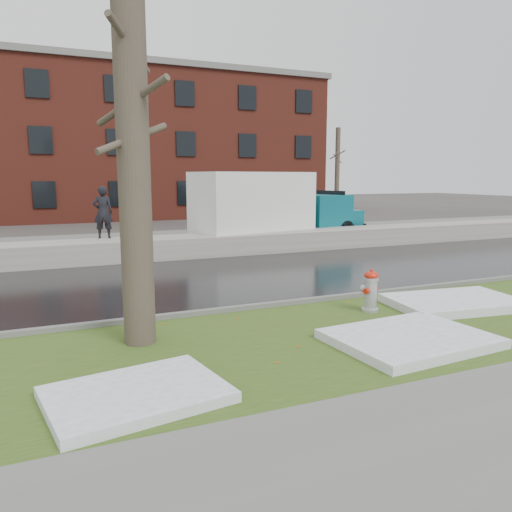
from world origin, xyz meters
name	(u,v)px	position (x,y,z in m)	size (l,w,h in m)	color
ground	(310,318)	(0.00, 0.00, 0.00)	(120.00, 120.00, 0.00)	#47423D
verge	(344,334)	(0.00, -1.25, 0.02)	(60.00, 4.50, 0.04)	#2D4517
road	(232,277)	(0.00, 4.50, 0.01)	(60.00, 7.00, 0.03)	black
parking_lot	(164,242)	(0.00, 13.00, 0.01)	(60.00, 9.00, 0.03)	slate
curb	(288,303)	(0.00, 1.00, 0.07)	(60.00, 0.15, 0.14)	slate
snowbank	(191,246)	(0.00, 8.70, 0.38)	(60.00, 1.60, 0.75)	#A49E96
brick_building	(135,148)	(2.00, 30.00, 5.00)	(26.00, 12.00, 10.00)	maroon
bg_tree_center	(18,169)	(-6.00, 26.00, 3.33)	(1.40, 1.62, 6.50)	brown
bg_tree_right	(337,170)	(16.00, 24.00, 3.33)	(1.40, 1.62, 6.50)	brown
fire_hydrant	(371,289)	(1.35, -0.19, 0.53)	(0.45, 0.43, 0.91)	#A9ACB1
tree	(133,143)	(-3.52, -0.24, 3.43)	(1.30, 1.48, 6.74)	brown
box_truck	(272,207)	(3.85, 9.96, 1.62)	(9.28, 3.71, 3.06)	black
worker	(103,212)	(-2.95, 9.30, 1.66)	(0.66, 0.43, 1.81)	black
snow_patch_near	(410,339)	(0.73, -2.16, 0.12)	(2.60, 2.00, 0.16)	white
snow_patch_far	(137,394)	(-4.00, -2.50, 0.11)	(2.20, 1.60, 0.14)	white
snow_patch_side	(455,302)	(3.33, -0.59, 0.13)	(2.80, 1.80, 0.18)	white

